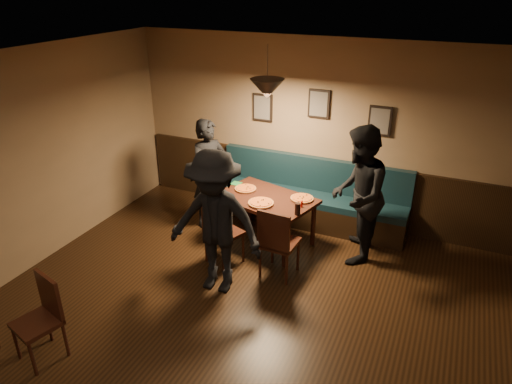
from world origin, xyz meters
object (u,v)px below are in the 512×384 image
diner_right (358,195)px  diner_left (210,174)px  diner_front (215,223)px  booth_bench (309,194)px  dining_table (266,220)px  soda_glass (298,209)px  chair_near_right (280,241)px  tabasco_bottle (302,204)px  chair_near_left (224,231)px  cafe_chair_far (36,322)px

diner_right → diner_left: bearing=-97.4°
diner_right → diner_front: diner_right is taller
booth_bench → dining_table: 0.89m
booth_bench → diner_right: diner_right is taller
dining_table → diner_left: size_ratio=0.79×
diner_front → soda_glass: 1.19m
booth_bench → chair_near_right: size_ratio=3.05×
tabasco_bottle → booth_bench: bearing=101.2°
dining_table → diner_front: diner_front is taller
chair_near_right → soda_glass: bearing=79.3°
soda_glass → chair_near_right: bearing=-104.1°
soda_glass → tabasco_bottle: (-0.01, 0.21, -0.02)m
chair_near_left → diner_left: diner_left is taller
chair_near_right → diner_right: diner_right is taller
chair_near_right → tabasco_bottle: size_ratio=8.73×
soda_glass → dining_table: bearing=152.4°
dining_table → soda_glass: bearing=-12.6°
dining_table → diner_left: bearing=-173.6°
tabasco_bottle → cafe_chair_far: bearing=-120.7°
chair_near_right → tabasco_bottle: bearing=85.6°
chair_near_left → diner_right: diner_right is taller
chair_near_left → diner_left: (-0.68, 0.86, 0.38)m
diner_left → diner_front: diner_front is taller
chair_near_right → cafe_chair_far: bearing=-121.8°
soda_glass → cafe_chair_far: cafe_chair_far is taller
diner_left → soda_glass: size_ratio=10.47×
diner_right → diner_front: (-1.38, -1.38, -0.03)m
diner_front → soda_glass: (0.70, 0.96, -0.12)m
dining_table → diner_left: (-0.99, 0.15, 0.49)m
booth_bench → tabasco_bottle: booth_bench is taller
diner_left → diner_front: 1.65m
chair_near_right → diner_front: size_ratio=0.54×
chair_near_right → diner_left: bearing=154.0°
booth_bench → diner_front: bearing=-104.0°
booth_bench → diner_front: size_ratio=1.65×
booth_bench → diner_right: 1.18m
chair_near_right → diner_right: size_ratio=0.52×
diner_front → booth_bench: bearing=72.8°
diner_right → cafe_chair_far: 4.02m
chair_near_right → diner_front: (-0.60, -0.58, 0.42)m
chair_near_left → soda_glass: bearing=46.8°
dining_table → diner_front: (-0.12, -1.26, 0.55)m
soda_glass → tabasco_bottle: bearing=93.6°
tabasco_bottle → diner_left: bearing=171.4°
booth_bench → diner_right: bearing=-37.4°
diner_right → soda_glass: (-0.68, -0.42, -0.14)m
diner_front → tabasco_bottle: size_ratio=16.18×
dining_table → soda_glass: (0.57, -0.30, 0.44)m
booth_bench → soda_glass: bearing=-80.3°
dining_table → chair_near_left: (-0.30, -0.71, 0.11)m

